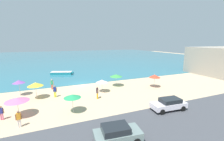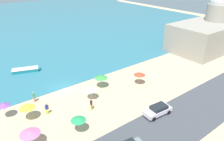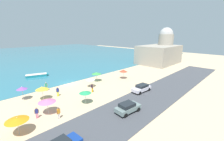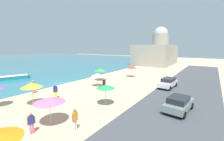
% 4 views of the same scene
% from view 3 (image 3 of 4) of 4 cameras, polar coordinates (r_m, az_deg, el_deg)
% --- Properties ---
extents(ground_plane, '(160.00, 160.00, 0.00)m').
position_cam_3_polar(ground_plane, '(36.60, -16.39, -4.73)').
color(ground_plane, '#CFB28B').
extents(sea, '(150.00, 110.00, 0.05)m').
position_cam_3_polar(sea, '(87.87, -34.61, 4.11)').
color(sea, teal).
rests_on(sea, ground_plane).
extents(coastal_road, '(80.00, 8.00, 0.06)m').
position_cam_3_polar(coastal_road, '(23.75, 6.57, -14.69)').
color(coastal_road, '#45474C').
rests_on(coastal_road, ground_plane).
extents(beach_umbrella_0, '(2.30, 2.30, 2.35)m').
position_cam_3_polar(beach_umbrella_0, '(36.20, -5.96, -1.01)').
color(beach_umbrella_0, '#B2B2B7').
rests_on(beach_umbrella_0, ground_plane).
extents(beach_umbrella_1, '(2.03, 2.03, 2.46)m').
position_cam_3_polar(beach_umbrella_1, '(38.19, 4.38, -0.09)').
color(beach_umbrella_1, '#B2B2B7').
rests_on(beach_umbrella_1, ground_plane).
extents(beach_umbrella_2, '(1.75, 1.75, 2.54)m').
position_cam_3_polar(beach_umbrella_2, '(30.20, -31.14, -5.75)').
color(beach_umbrella_2, '#B2B2B7').
rests_on(beach_umbrella_2, ground_plane).
extents(beach_umbrella_4, '(2.48, 2.48, 2.24)m').
position_cam_3_polar(beach_umbrella_4, '(20.73, -32.50, -15.39)').
color(beach_umbrella_4, '#B2B2B7').
rests_on(beach_umbrella_4, ground_plane).
extents(beach_umbrella_5, '(2.15, 2.15, 2.53)m').
position_cam_3_polar(beach_umbrella_5, '(28.68, -25.12, -6.09)').
color(beach_umbrella_5, '#B2B2B7').
rests_on(beach_umbrella_5, ground_plane).
extents(beach_umbrella_6, '(2.45, 2.45, 2.31)m').
position_cam_3_polar(beach_umbrella_6, '(23.66, -23.55, -10.53)').
color(beach_umbrella_6, '#B2B2B7').
rests_on(beach_umbrella_6, ground_plane).
extents(beach_umbrella_8, '(1.97, 1.97, 2.34)m').
position_cam_3_polar(beach_umbrella_8, '(25.06, -10.17, -8.09)').
color(beach_umbrella_8, '#B2B2B7').
rests_on(beach_umbrella_8, ground_plane).
extents(beach_umbrella_9, '(1.95, 1.95, 2.16)m').
position_cam_3_polar(beach_umbrella_9, '(32.51, -8.19, -3.17)').
color(beach_umbrella_9, '#B2B2B7').
rests_on(beach_umbrella_9, ground_plane).
extents(bather_0, '(0.54, 0.32, 1.79)m').
position_cam_3_polar(bather_0, '(29.66, -19.99, -7.38)').
color(bather_0, yellow).
rests_on(bather_0, ground_plane).
extents(bather_1, '(0.56, 0.28, 1.60)m').
position_cam_3_polar(bather_1, '(23.62, -26.78, -14.03)').
color(bather_1, '#DE698C').
rests_on(bather_1, ground_plane).
extents(bather_3, '(0.53, 0.34, 1.82)m').
position_cam_3_polar(bather_3, '(33.21, -23.80, -5.43)').
color(bather_3, '#D95A39').
rests_on(bather_3, ground_plane).
extents(bather_4, '(0.23, 0.57, 1.82)m').
position_cam_3_polar(bather_4, '(30.00, -7.56, -6.34)').
color(bather_4, orange).
rests_on(bather_4, ground_plane).
extents(bather_5, '(0.57, 0.25, 1.74)m').
position_cam_3_polar(bather_5, '(22.26, -19.72, -14.82)').
color(bather_5, silver).
rests_on(bather_5, ground_plane).
extents(parked_car_1, '(4.39, 2.15, 1.44)m').
position_cam_3_polar(parked_car_1, '(30.55, 11.18, -6.52)').
color(parked_car_1, silver).
rests_on(parked_car_1, coastal_road).
extents(parked_car_2, '(4.08, 2.27, 1.48)m').
position_cam_3_polar(parked_car_2, '(22.72, 6.00, -13.78)').
color(parked_car_2, slate).
rests_on(parked_car_2, coastal_road).
extents(skiff_nearshore, '(5.68, 3.42, 0.67)m').
position_cam_3_polar(skiff_nearshore, '(45.12, -26.75, -1.65)').
color(skiff_nearshore, teal).
rests_on(skiff_nearshore, sea).
extents(harbor_fortress, '(16.75, 11.45, 13.63)m').
position_cam_3_polar(harbor_fortress, '(61.97, 18.10, 6.88)').
color(harbor_fortress, '#A09788').
rests_on(harbor_fortress, ground_plane).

